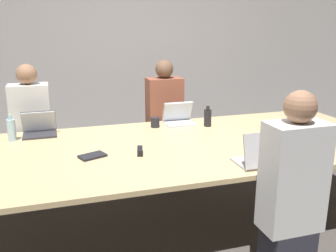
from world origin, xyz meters
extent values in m
plane|color=#4C4742|center=(0.00, 0.00, 0.00)|extent=(24.00, 24.00, 0.00)
cube|color=#BCB7B2|center=(0.00, 2.44, 1.40)|extent=(12.00, 0.06, 2.80)
cube|color=#D6B77F|center=(0.00, 0.00, 0.72)|extent=(4.05, 1.67, 0.04)
cylinder|color=#4C4C51|center=(1.84, 0.65, 0.35)|extent=(0.08, 0.08, 0.70)
cube|color=#B7B7BC|center=(0.41, -0.62, 0.75)|extent=(0.30, 0.26, 0.02)
cube|color=#B7B7BC|center=(0.41, -0.73, 0.89)|extent=(0.31, 0.07, 0.26)
cube|color=black|center=(0.41, -0.72, 0.89)|extent=(0.30, 0.07, 0.25)
cube|color=silver|center=(0.42, -1.10, 0.82)|extent=(0.40, 0.24, 0.74)
sphere|color=#9E7051|center=(0.42, -1.10, 1.30)|extent=(0.21, 0.21, 0.21)
cylinder|color=white|center=(0.64, -0.65, 0.79)|extent=(0.08, 0.08, 0.10)
cylinder|color=black|center=(0.68, -0.56, 0.84)|extent=(0.06, 0.06, 0.19)
cylinder|color=black|center=(0.68, -0.56, 0.95)|extent=(0.03, 0.03, 0.04)
cube|color=#333338|center=(-1.20, 0.64, 0.75)|extent=(0.31, 0.22, 0.02)
cube|color=#333338|center=(-1.20, 0.72, 0.87)|extent=(0.32, 0.09, 0.22)
cube|color=silver|center=(-1.20, 0.71, 0.87)|extent=(0.31, 0.09, 0.21)
cube|color=#2D2D38|center=(-1.29, 1.00, 0.23)|extent=(0.32, 0.24, 0.45)
cube|color=silver|center=(-1.29, 1.00, 0.82)|extent=(0.40, 0.24, 0.74)
sphere|color=#9E7051|center=(-1.29, 1.00, 1.30)|extent=(0.21, 0.21, 0.21)
cylinder|color=#ADD1E0|center=(-1.44, 0.56, 0.84)|extent=(0.08, 0.08, 0.20)
cylinder|color=#ADD1E0|center=(-1.44, 0.56, 0.97)|extent=(0.03, 0.03, 0.04)
cube|color=silver|center=(0.22, 0.63, 0.75)|extent=(0.31, 0.23, 0.02)
cube|color=silver|center=(0.22, 0.71, 0.87)|extent=(0.32, 0.10, 0.22)
cube|color=silver|center=(0.22, 0.70, 0.87)|extent=(0.31, 0.10, 0.21)
cube|color=#2D2D38|center=(0.17, 1.01, 0.23)|extent=(0.32, 0.24, 0.45)
cube|color=brown|center=(0.17, 1.01, 0.82)|extent=(0.40, 0.24, 0.74)
sphere|color=brown|center=(0.17, 1.01, 1.29)|extent=(0.20, 0.20, 0.20)
cylinder|color=#232328|center=(-0.06, 0.61, 0.79)|extent=(0.09, 0.09, 0.10)
cylinder|color=black|center=(0.48, 0.49, 0.83)|extent=(0.08, 0.08, 0.18)
cylinder|color=black|center=(0.48, 0.49, 0.94)|extent=(0.04, 0.04, 0.04)
cube|color=black|center=(-0.39, -0.14, 0.77)|extent=(0.08, 0.16, 0.05)
cube|color=#232328|center=(-0.78, -0.10, 0.75)|extent=(0.24, 0.20, 0.02)
camera|label=1|loc=(-1.05, -3.03, 1.81)|focal=40.00mm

